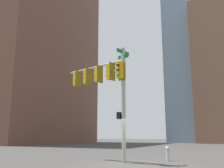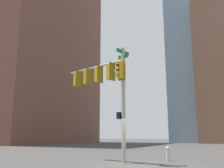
% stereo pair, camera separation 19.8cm
% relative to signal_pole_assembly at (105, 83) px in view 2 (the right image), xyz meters
% --- Properties ---
extents(ground_plane, '(200.00, 200.00, 0.00)m').
position_rel_signal_pole_assembly_xyz_m(ground_plane, '(-0.48, -1.89, -4.86)').
color(ground_plane, '#423F3D').
extents(signal_pole_assembly, '(1.89, 5.15, 6.86)m').
position_rel_signal_pole_assembly_xyz_m(signal_pole_assembly, '(0.00, 0.00, 0.00)').
color(signal_pole_assembly, '#9E998C').
rests_on(signal_pole_assembly, ground_plane).
extents(fire_hydrant, '(0.34, 0.26, 0.87)m').
position_rel_signal_pole_assembly_xyz_m(fire_hydrant, '(1.87, -3.39, -4.38)').
color(fire_hydrant, '#B2B2B7').
rests_on(fire_hydrant, ground_plane).
extents(building_brick_nearside, '(26.65, 18.42, 38.16)m').
position_rel_signal_pole_assembly_xyz_m(building_brick_nearside, '(26.35, 32.14, 14.22)').
color(building_brick_nearside, brown).
rests_on(building_brick_nearside, ground_plane).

